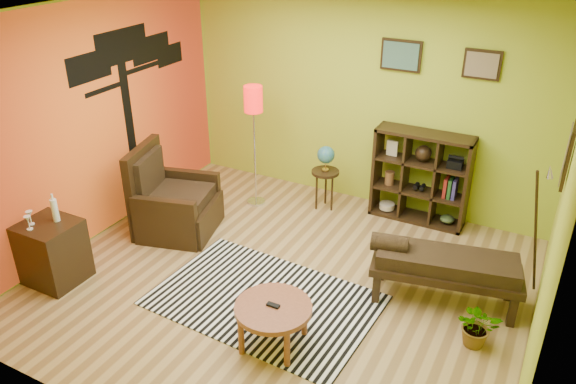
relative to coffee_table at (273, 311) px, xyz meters
The scene contains 11 objects.
ground 1.05m from the coffee_table, 113.75° to the left, with size 5.00×5.00×0.00m, color tan.
room_shell 1.76m from the coffee_table, 118.14° to the left, with size 5.04×4.54×2.82m.
zebra_rug 0.75m from the coffee_table, 127.68° to the left, with size 2.25×1.47×0.01m, color white.
coffee_table is the anchor object (origin of this frame).
armchair 2.46m from the coffee_table, 149.64° to the left, with size 1.10×1.09×1.10m.
side_cabinet 2.60m from the coffee_table, behind, with size 0.59×0.54×1.01m.
floor_lamp 2.98m from the coffee_table, 123.95° to the left, with size 0.25×0.25×1.65m.
globe_table 2.75m from the coffee_table, 104.49° to the left, with size 0.37×0.37×0.89m.
cube_shelf 2.98m from the coffee_table, 79.95° to the left, with size 1.20×0.35×1.20m.
bench 1.81m from the coffee_table, 48.97° to the left, with size 1.56×0.82×0.69m.
potted_plant 1.89m from the coffee_table, 27.49° to the left, with size 0.39×0.43×0.34m, color #26661E.
Camera 1 is at (2.39, -4.41, 3.65)m, focal length 35.00 mm.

